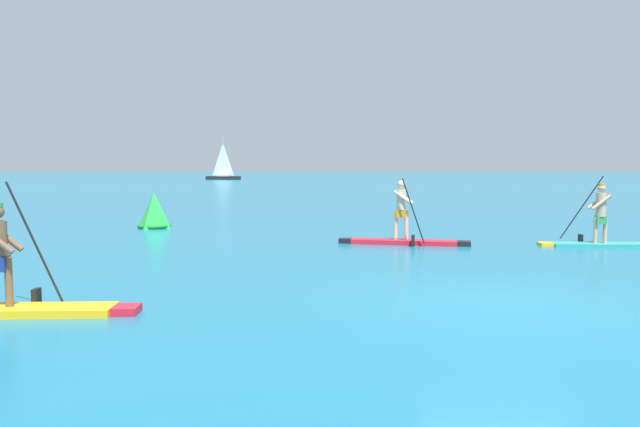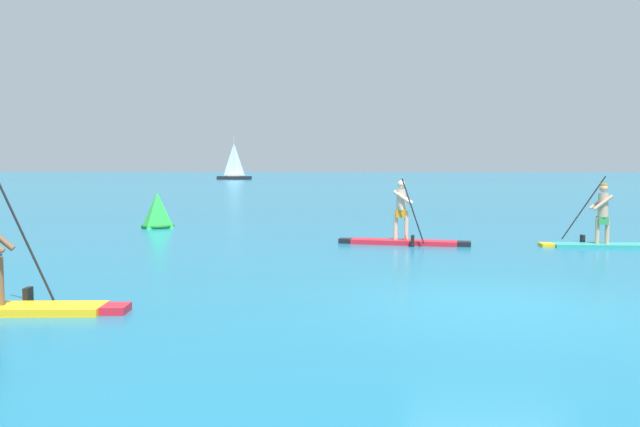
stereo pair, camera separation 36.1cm
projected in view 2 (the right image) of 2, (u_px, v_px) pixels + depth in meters
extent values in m
plane|color=#196B8C|center=(495.00, 305.00, 9.67)|extent=(440.00, 440.00, 0.00)
cube|color=yellow|center=(5.00, 309.00, 9.18)|extent=(2.91, 0.86, 0.12)
cube|color=red|center=(116.00, 309.00, 9.20)|extent=(0.39, 0.46, 0.12)
cylinder|color=brown|center=(0.00, 281.00, 9.15)|extent=(0.11, 0.11, 0.72)
cylinder|color=black|center=(26.00, 241.00, 9.51)|extent=(0.81, 0.11, 1.83)
cube|color=black|center=(28.00, 298.00, 9.58)|extent=(0.10, 0.21, 0.32)
cube|color=red|center=(404.00, 242.00, 17.20)|extent=(2.92, 0.98, 0.13)
cube|color=black|center=(464.00, 244.00, 16.84)|extent=(0.41, 0.45, 0.13)
cube|color=black|center=(346.00, 241.00, 17.55)|extent=(0.40, 0.39, 0.13)
cylinder|color=beige|center=(406.00, 225.00, 17.15)|extent=(0.11, 0.11, 0.82)
cylinder|color=beige|center=(396.00, 225.00, 17.21)|extent=(0.11, 0.11, 0.82)
cube|color=orange|center=(401.00, 213.00, 17.15)|extent=(0.29, 0.26, 0.22)
cylinder|color=beige|center=(401.00, 200.00, 17.13)|extent=(0.26, 0.26, 0.57)
sphere|color=beige|center=(401.00, 184.00, 17.09)|extent=(0.21, 0.21, 0.21)
cylinder|color=beige|center=(404.00, 197.00, 17.26)|extent=(0.54, 0.17, 0.40)
cylinder|color=beige|center=(403.00, 198.00, 16.96)|extent=(0.54, 0.17, 0.40)
cylinder|color=black|center=(413.00, 211.00, 16.69)|extent=(0.62, 0.12, 1.74)
cube|color=black|center=(413.00, 241.00, 16.75)|extent=(0.11, 0.21, 0.32)
cube|color=teal|center=(604.00, 245.00, 16.72)|extent=(2.67, 0.71, 0.08)
cube|color=yellow|center=(546.00, 245.00, 16.84)|extent=(0.33, 0.50, 0.08)
cylinder|color=tan|center=(597.00, 230.00, 16.71)|extent=(0.11, 0.11, 0.71)
cylinder|color=tan|center=(607.00, 230.00, 16.69)|extent=(0.11, 0.11, 0.71)
cube|color=#338C4C|center=(603.00, 220.00, 16.68)|extent=(0.26, 0.22, 0.22)
cylinder|color=tan|center=(603.00, 205.00, 16.65)|extent=(0.26, 0.26, 0.63)
sphere|color=tan|center=(604.00, 188.00, 16.62)|extent=(0.21, 0.21, 0.21)
cylinder|color=orange|center=(604.00, 185.00, 16.61)|extent=(0.18, 0.18, 0.06)
cylinder|color=tan|center=(603.00, 203.00, 16.50)|extent=(0.51, 0.09, 0.43)
cylinder|color=tan|center=(599.00, 202.00, 16.80)|extent=(0.51, 0.09, 0.43)
cylinder|color=black|center=(584.00, 208.00, 17.14)|extent=(1.14, 0.04, 1.74)
cube|color=black|center=(582.00, 241.00, 17.20)|extent=(0.08, 0.20, 0.32)
pyramid|color=green|center=(157.00, 210.00, 21.94)|extent=(1.12, 1.12, 1.23)
torus|color=#167226|center=(158.00, 226.00, 21.99)|extent=(1.14, 1.14, 0.12)
cube|color=black|center=(234.00, 178.00, 99.86)|extent=(5.41, 1.75, 0.55)
cylinder|color=#B2B2B7|center=(234.00, 156.00, 99.60)|extent=(0.12, 0.12, 6.34)
pyramid|color=white|center=(234.00, 159.00, 99.64)|extent=(2.41, 0.20, 5.14)
cube|color=silver|center=(234.00, 175.00, 99.83)|extent=(1.97, 1.14, 0.33)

